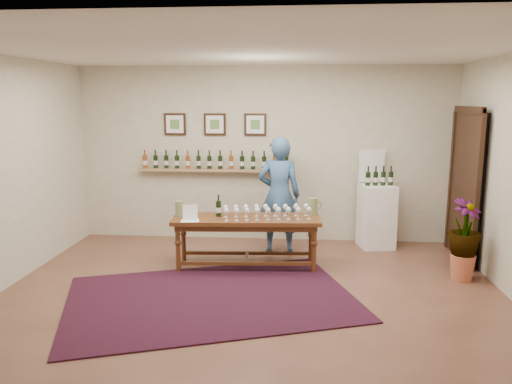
# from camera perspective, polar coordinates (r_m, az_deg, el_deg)

# --- Properties ---
(ground) EXTENTS (6.00, 6.00, 0.00)m
(ground) POSITION_cam_1_polar(r_m,az_deg,el_deg) (5.96, -0.65, -11.88)
(ground) COLOR brown
(ground) RESTS_ON ground
(room_shell) EXTENTS (6.00, 6.00, 6.00)m
(room_shell) POSITION_cam_1_polar(r_m,az_deg,el_deg) (7.60, 16.77, 1.36)
(room_shell) COLOR beige
(room_shell) RESTS_ON ground
(rug) EXTENTS (3.76, 3.09, 0.02)m
(rug) POSITION_cam_1_polar(r_m,az_deg,el_deg) (5.92, -5.16, -11.98)
(rug) COLOR #4B0D12
(rug) RESTS_ON ground
(tasting_table) EXTENTS (2.02, 0.76, 0.70)m
(tasting_table) POSITION_cam_1_polar(r_m,az_deg,el_deg) (6.78, -1.10, -3.77)
(tasting_table) COLOR #492612
(tasting_table) RESTS_ON ground
(table_glasses) EXTENTS (1.30, 0.50, 0.18)m
(table_glasses) POSITION_cam_1_polar(r_m,az_deg,el_deg) (6.70, 1.25, -2.25)
(table_glasses) COLOR white
(table_glasses) RESTS_ON tasting_table
(table_bottles) EXTENTS (0.27, 0.19, 0.27)m
(table_bottles) POSITION_cam_1_polar(r_m,az_deg,el_deg) (6.84, -4.31, -1.63)
(table_bottles) COLOR black
(table_bottles) RESTS_ON tasting_table
(pitcher_left) EXTENTS (0.15, 0.15, 0.21)m
(pitcher_left) POSITION_cam_1_polar(r_m,az_deg,el_deg) (6.86, -8.73, -1.91)
(pitcher_left) COLOR olive
(pitcher_left) RESTS_ON tasting_table
(pitcher_right) EXTENTS (0.17, 0.17, 0.24)m
(pitcher_right) POSITION_cam_1_polar(r_m,az_deg,el_deg) (6.91, 6.51, -1.65)
(pitcher_right) COLOR olive
(pitcher_right) RESTS_ON tasting_table
(menu_card) EXTENTS (0.26, 0.21, 0.21)m
(menu_card) POSITION_cam_1_polar(r_m,az_deg,el_deg) (6.60, -7.53, -2.36)
(menu_card) COLOR white
(menu_card) RESTS_ON tasting_table
(display_pedestal) EXTENTS (0.57, 0.57, 0.98)m
(display_pedestal) POSITION_cam_1_polar(r_m,az_deg,el_deg) (7.96, 13.59, -2.71)
(display_pedestal) COLOR white
(display_pedestal) RESTS_ON ground
(pedestal_bottles) EXTENTS (0.28, 0.12, 0.27)m
(pedestal_bottles) POSITION_cam_1_polar(r_m,az_deg,el_deg) (7.84, 13.93, 1.71)
(pedestal_bottles) COLOR black
(pedestal_bottles) RESTS_ON display_pedestal
(info_sign) EXTENTS (0.40, 0.10, 0.56)m
(info_sign) POSITION_cam_1_polar(r_m,az_deg,el_deg) (7.98, 13.08, 2.94)
(info_sign) COLOR white
(info_sign) RESTS_ON display_pedestal
(potted_plant) EXTENTS (0.68, 0.68, 0.91)m
(potted_plant) POSITION_cam_1_polar(r_m,az_deg,el_deg) (6.85, 22.70, -5.06)
(potted_plant) COLOR #BD603F
(potted_plant) RESTS_ON ground
(person) EXTENTS (0.64, 0.43, 1.74)m
(person) POSITION_cam_1_polar(r_m,az_deg,el_deg) (7.42, 2.65, -0.36)
(person) COLOR #35597F
(person) RESTS_ON ground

